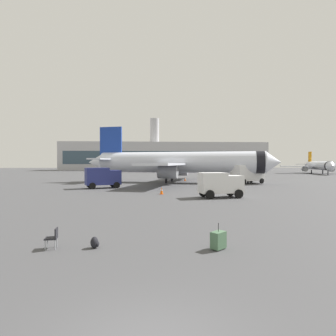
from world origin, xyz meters
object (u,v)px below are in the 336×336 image
at_px(safety_cone_near, 185,179).
at_px(traveller_backpack, 95,243).
at_px(airplane_at_gate, 179,162).
at_px(cargo_van, 220,184).
at_px(fuel_truck, 247,173).
at_px(rolling_suitcase, 218,240).
at_px(service_truck, 103,177).
at_px(gate_chair, 53,237).
at_px(safety_cone_far, 162,191).
at_px(safety_cone_mid, 240,179).
at_px(airplane_taxiing, 318,166).

bearing_deg(safety_cone_near, traveller_backpack, -102.16).
bearing_deg(airplane_at_gate, cargo_van, -85.09).
xyz_separation_m(airplane_at_gate, traveller_backpack, (-7.73, -39.69, -3.42)).
height_order(fuel_truck, rolling_suitcase, fuel_truck).
relative_size(cargo_van, traveller_backpack, 9.63).
distance_m(service_truck, gate_chair, 28.96).
xyz_separation_m(service_truck, safety_cone_near, (13.75, 15.18, -1.21)).
bearing_deg(cargo_van, safety_cone_far, 149.42).
relative_size(fuel_truck, gate_chair, 7.49).
relative_size(service_truck, rolling_suitcase, 4.79).
bearing_deg(cargo_van, service_truck, 139.53).
distance_m(service_truck, safety_cone_near, 20.52).
bearing_deg(service_truck, cargo_van, -40.47).
bearing_deg(fuel_truck, cargo_van, -116.63).
xyz_separation_m(safety_cone_near, safety_cone_mid, (11.59, 1.31, -0.09)).
xyz_separation_m(airplane_at_gate, cargo_van, (1.95, -22.71, -2.21)).
bearing_deg(safety_cone_far, airplane_taxiing, 46.68).
bearing_deg(safety_cone_mid, airplane_taxiing, 41.43).
bearing_deg(service_truck, airplane_taxiing, 38.23).
relative_size(safety_cone_far, traveller_backpack, 1.72).
height_order(airplane_taxiing, safety_cone_near, airplane_taxiing).
distance_m(airplane_taxiing, traveller_backpack, 96.79).
bearing_deg(rolling_suitcase, cargo_van, 75.60).
distance_m(service_truck, cargo_van, 18.32).
bearing_deg(safety_cone_mid, safety_cone_near, -173.55).
xyz_separation_m(cargo_van, gate_chair, (-11.42, -16.93, -0.95)).
relative_size(safety_cone_far, rolling_suitcase, 0.75).
distance_m(airplane_at_gate, cargo_van, 22.90).
bearing_deg(gate_chair, rolling_suitcase, -4.73).
relative_size(fuel_truck, rolling_suitcase, 5.86).
xyz_separation_m(fuel_truck, cargo_van, (-9.72, -19.39, -0.32)).
height_order(service_truck, safety_cone_near, service_truck).
height_order(airplane_taxiing, safety_cone_mid, airplane_taxiing).
distance_m(safety_cone_far, traveller_backpack, 20.82).
bearing_deg(safety_cone_far, safety_cone_mid, 55.17).
distance_m(fuel_truck, cargo_van, 21.69).
xyz_separation_m(service_truck, rolling_suitcase, (9.45, -29.40, -1.22)).
bearing_deg(gate_chair, safety_cone_far, 74.93).
height_order(safety_cone_near, safety_cone_far, safety_cone_far).
xyz_separation_m(cargo_van, safety_cone_far, (-5.92, 3.50, -1.04)).
distance_m(safety_cone_far, rolling_suitcase, 21.05).
distance_m(airplane_taxiing, safety_cone_near, 58.81).
distance_m(airplane_taxiing, safety_cone_mid, 48.89).
distance_m(airplane_taxiing, service_truck, 78.87).
height_order(rolling_suitcase, gate_chair, rolling_suitcase).
bearing_deg(gate_chair, safety_cone_near, 75.68).
height_order(fuel_truck, safety_cone_near, fuel_truck).
xyz_separation_m(safety_cone_far, gate_chair, (-5.50, -20.43, 0.09)).
relative_size(fuel_truck, safety_cone_far, 7.80).
height_order(airplane_at_gate, safety_cone_far, airplane_at_gate).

